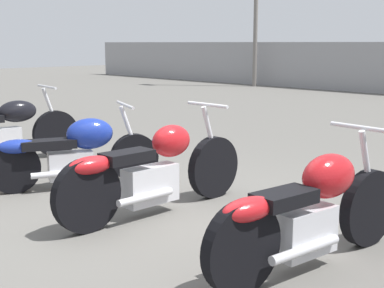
% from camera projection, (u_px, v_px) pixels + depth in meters
% --- Properties ---
extents(ground_plane, '(60.00, 60.00, 0.00)m').
position_uv_depth(ground_plane, '(164.00, 215.00, 5.18)').
color(ground_plane, '#5B5954').
extents(motorcycle_slot_0, '(0.67, 2.08, 1.04)m').
position_uv_depth(motorcycle_slot_0, '(4.00, 131.00, 7.36)').
color(motorcycle_slot_0, black).
rests_on(motorcycle_slot_0, ground_plane).
extents(motorcycle_slot_1, '(0.96, 1.85, 0.95)m').
position_uv_depth(motorcycle_slot_1, '(74.00, 151.00, 6.10)').
color(motorcycle_slot_1, black).
rests_on(motorcycle_slot_1, ground_plane).
extents(motorcycle_slot_2, '(0.57, 2.24, 1.03)m').
position_uv_depth(motorcycle_slot_2, '(153.00, 171.00, 5.13)').
color(motorcycle_slot_2, black).
rests_on(motorcycle_slot_2, ground_plane).
extents(motorcycle_slot_3, '(0.66, 2.04, 1.00)m').
position_uv_depth(motorcycle_slot_3, '(310.00, 211.00, 3.89)').
color(motorcycle_slot_3, black).
rests_on(motorcycle_slot_3, ground_plane).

